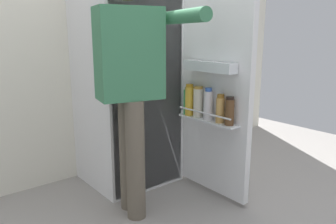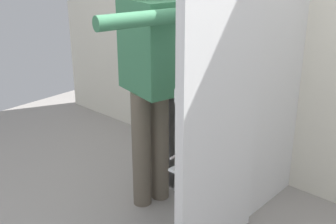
# 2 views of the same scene
# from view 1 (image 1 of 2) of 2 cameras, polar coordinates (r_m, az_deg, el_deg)

# --- Properties ---
(ground_plane) EXTENTS (5.18, 5.18, 0.00)m
(ground_plane) POSITION_cam_1_polar(r_m,az_deg,el_deg) (2.47, 0.53, -15.24)
(ground_plane) COLOR gray
(kitchen_wall) EXTENTS (4.40, 0.10, 2.54)m
(kitchen_wall) POSITION_cam_1_polar(r_m,az_deg,el_deg) (2.93, -11.23, 14.85)
(kitchen_wall) COLOR silver
(kitchen_wall) RESTS_ON ground_plane
(refrigerator) EXTENTS (0.71, 1.24, 1.80)m
(refrigerator) POSITION_cam_1_polar(r_m,az_deg,el_deg) (2.61, -6.05, 7.02)
(refrigerator) COLOR white
(refrigerator) RESTS_ON ground_plane
(person) EXTENTS (0.52, 0.74, 1.56)m
(person) POSITION_cam_1_polar(r_m,az_deg,el_deg) (2.08, -6.31, 6.29)
(person) COLOR #665B4C
(person) RESTS_ON ground_plane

